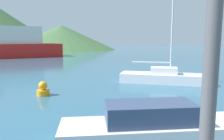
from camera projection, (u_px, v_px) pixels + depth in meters
motorboat_near at (186, 127)px, 7.67m from camera, size 8.67×3.66×1.80m
sailboat_inner at (164, 77)px, 17.58m from camera, size 6.83×5.45×8.32m
buoy_marker at (43, 90)px, 13.61m from camera, size 0.78×0.78×0.89m
hill_central at (62, 37)px, 73.61m from camera, size 36.43×36.43×8.23m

